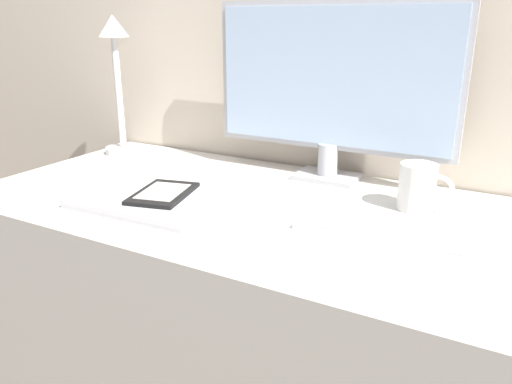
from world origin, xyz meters
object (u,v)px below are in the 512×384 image
monitor (332,85)px  laptop (149,200)px  desk_lamp (117,73)px  keyboard (382,233)px  coffee_mug (418,187)px  ereader (163,193)px

monitor → laptop: 0.52m
laptop → desk_lamp: desk_lamp is taller
keyboard → coffee_mug: 0.19m
desk_lamp → coffee_mug: desk_lamp is taller
keyboard → desk_lamp: bearing=164.5°
laptop → desk_lamp: size_ratio=0.80×
keyboard → ereader: ereader is taller
coffee_mug → ereader: bearing=-155.3°
keyboard → desk_lamp: desk_lamp is taller
keyboard → coffee_mug: (0.03, 0.18, 0.04)m
desk_lamp → monitor: bearing=4.9°
monitor → laptop: monitor is taller
keyboard → monitor: bearing=127.0°
monitor → coffee_mug: size_ratio=5.36×
keyboard → laptop: bearing=-171.5°
desk_lamp → ereader: bearing=-36.9°
ereader → desk_lamp: 0.54m
monitor → keyboard: bearing=-53.0°
monitor → desk_lamp: (-0.65, -0.06, 0.00)m
monitor → keyboard: size_ratio=1.90×
ereader → laptop: bearing=-135.1°
keyboard → desk_lamp: 0.95m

